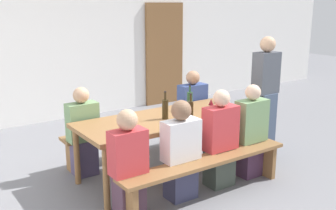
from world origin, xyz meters
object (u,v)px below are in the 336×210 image
(wine_bottle_2, at_px, (190,100))
(seated_guest_far_1, at_px, (192,112))
(wooden_door, at_px, (164,54))
(standing_host, at_px, (265,98))
(seated_guest_near_3, at_px, (251,134))
(tasting_table, at_px, (168,122))
(seated_guest_near_2, at_px, (220,141))
(wine_bottle_0, at_px, (191,110))
(bench_near, at_px, (207,167))
(seated_guest_near_0, at_px, (128,166))
(wine_bottle_1, at_px, (165,109))
(wine_glass_0, at_px, (211,103))
(seated_guest_near_1, at_px, (181,153))
(bench_far, at_px, (137,132))
(seated_guest_far_0, at_px, (83,134))
(wine_glass_1, at_px, (219,95))

(wine_bottle_2, relative_size, seated_guest_far_1, 0.28)
(wooden_door, bearing_deg, standing_host, -99.91)
(wine_bottle_2, xyz_separation_m, seated_guest_near_3, (0.39, -0.72, -0.33))
(standing_host, bearing_deg, seated_guest_near_3, 31.19)
(tasting_table, distance_m, seated_guest_near_2, 0.69)
(tasting_table, height_order, wine_bottle_0, wine_bottle_0)
(bench_near, xyz_separation_m, seated_guest_near_0, (-0.89, 0.15, 0.17))
(wine_bottle_1, height_order, standing_host, standing_host)
(tasting_table, relative_size, seated_guest_near_3, 1.94)
(tasting_table, bearing_deg, seated_guest_near_3, -36.03)
(wine_glass_0, bearing_deg, tasting_table, 168.28)
(seated_guest_far_1, distance_m, standing_host, 1.05)
(wine_bottle_1, xyz_separation_m, seated_guest_near_2, (0.39, -0.55, -0.33))
(seated_guest_near_3, distance_m, standing_host, 0.82)
(seated_guest_far_1, bearing_deg, seated_guest_near_3, -1.29)
(wine_glass_0, relative_size, seated_guest_near_1, 0.15)
(wine_bottle_0, height_order, wine_glass_0, wine_bottle_0)
(seated_guest_near_2, bearing_deg, seated_guest_near_1, 90.00)
(bench_near, height_order, wine_bottle_0, wine_bottle_0)
(seated_guest_near_1, relative_size, seated_guest_near_3, 0.96)
(bench_far, height_order, wine_bottle_1, wine_bottle_1)
(bench_near, distance_m, seated_guest_far_0, 1.61)
(wine_glass_0, distance_m, seated_guest_near_1, 1.01)
(seated_guest_far_0, bearing_deg, seated_guest_near_3, 54.58)
(bench_near, distance_m, seated_guest_far_1, 1.60)
(wine_bottle_1, distance_m, seated_guest_near_1, 0.67)
(tasting_table, relative_size, seated_guest_far_0, 2.00)
(wine_bottle_2, bearing_deg, seated_guest_near_1, -133.02)
(wooden_door, distance_m, seated_guest_near_2, 4.12)
(seated_guest_near_2, relative_size, standing_host, 0.69)
(seated_guest_near_3, bearing_deg, seated_guest_near_1, 90.00)
(seated_guest_near_3, bearing_deg, tasting_table, 53.97)
(seated_guest_near_0, distance_m, standing_host, 2.43)
(wine_bottle_1, distance_m, seated_guest_far_1, 1.18)
(wine_glass_1, relative_size, seated_guest_near_2, 0.14)
(seated_guest_near_0, bearing_deg, seated_guest_near_3, -90.00)
(standing_host, bearing_deg, tasting_table, -7.52)
(wine_glass_0, bearing_deg, seated_guest_near_2, -118.67)
(seated_guest_near_1, xyz_separation_m, seated_guest_near_2, (0.57, 0.00, 0.01))
(wooden_door, xyz_separation_m, tasting_table, (-2.06, -3.11, -0.37))
(bench_near, bearing_deg, seated_guest_far_1, 57.76)
(tasting_table, distance_m, seated_guest_near_3, 1.03)
(seated_guest_near_0, relative_size, standing_host, 0.67)
(wine_bottle_0, xyz_separation_m, seated_guest_far_0, (-1.00, 0.86, -0.34))
(bench_near, relative_size, wine_glass_1, 13.31)
(tasting_table, bearing_deg, seated_guest_near_1, -112.32)
(bench_far, distance_m, wine_glass_0, 1.16)
(seated_guest_near_3, bearing_deg, standing_host, -58.81)
(wine_glass_0, xyz_separation_m, seated_guest_near_1, (-0.83, -0.48, -0.34))
(wooden_door, distance_m, bench_near, 4.43)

